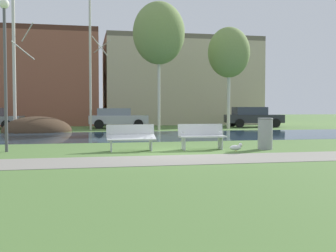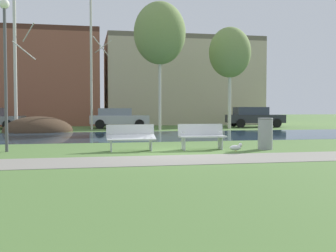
% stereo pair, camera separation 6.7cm
% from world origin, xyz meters
% --- Properties ---
extents(ground_plane, '(120.00, 120.00, 0.00)m').
position_xyz_m(ground_plane, '(0.00, 10.00, 0.00)').
color(ground_plane, '#517538').
extents(paved_path_strip, '(60.00, 2.12, 0.01)m').
position_xyz_m(paved_path_strip, '(0.00, -1.79, 0.01)').
color(paved_path_strip, gray).
rests_on(paved_path_strip, ground).
extents(river_band, '(80.00, 7.62, 0.01)m').
position_xyz_m(river_band, '(0.00, 7.95, 0.00)').
color(river_band, '#284256').
rests_on(river_band, ground).
extents(soil_mound, '(4.11, 3.30, 1.85)m').
position_xyz_m(soil_mound, '(-5.53, 12.80, 0.00)').
color(soil_mound, '#423021').
rests_on(soil_mound, ground).
extents(bench_left, '(1.60, 0.56, 0.87)m').
position_xyz_m(bench_left, '(-1.22, 0.79, 0.47)').
color(bench_left, silver).
rests_on(bench_left, ground).
extents(bench_right, '(1.60, 0.56, 0.87)m').
position_xyz_m(bench_right, '(1.22, 0.79, 0.47)').
color(bench_right, silver).
rests_on(bench_right, ground).
extents(trash_bin, '(0.52, 0.52, 1.08)m').
position_xyz_m(trash_bin, '(3.37, 0.41, 0.56)').
color(trash_bin, gray).
rests_on(trash_bin, ground).
extents(seagull, '(0.48, 0.18, 0.27)m').
position_xyz_m(seagull, '(2.15, -0.03, 0.13)').
color(seagull, white).
rests_on(seagull, ground).
extents(streetlamp, '(0.32, 0.32, 4.92)m').
position_xyz_m(streetlamp, '(-5.21, 1.33, 3.32)').
color(streetlamp, '#4C4C51').
rests_on(streetlamp, ground).
extents(birch_far_left, '(1.29, 2.32, 7.87)m').
position_xyz_m(birch_far_left, '(-6.76, 12.90, 4.01)').
color(birch_far_left, beige).
rests_on(birch_far_left, ground).
extents(birch_left, '(1.37, 2.39, 8.91)m').
position_xyz_m(birch_left, '(-2.32, 13.92, 4.50)').
color(birch_left, beige).
rests_on(birch_left, ground).
extents(birch_center_left, '(3.30, 3.30, 8.15)m').
position_xyz_m(birch_center_left, '(1.93, 13.03, 6.16)').
color(birch_center_left, beige).
rests_on(birch_center_left, ground).
extents(birch_center, '(2.84, 2.84, 6.91)m').
position_xyz_m(birch_center, '(6.91, 13.87, 5.18)').
color(birch_center, beige).
rests_on(birch_center, ground).
extents(parked_sedan_second_silver, '(4.21, 2.36, 1.40)m').
position_xyz_m(parked_sedan_second_silver, '(-0.47, 16.19, 0.75)').
color(parked_sedan_second_silver, '#B2B5BC').
rests_on(parked_sedan_second_silver, ground).
extents(parked_hatch_third_dark, '(4.27, 2.33, 1.49)m').
position_xyz_m(parked_hatch_third_dark, '(9.60, 16.03, 0.78)').
color(parked_hatch_third_dark, '#282B30').
rests_on(parked_hatch_third_dark, ground).
extents(building_brick_low, '(14.92, 8.17, 7.78)m').
position_xyz_m(building_brick_low, '(-9.09, 23.90, 3.89)').
color(building_brick_low, brown).
rests_on(building_brick_low, ground).
extents(building_beige_block, '(13.41, 7.80, 7.53)m').
position_xyz_m(building_beige_block, '(5.71, 23.87, 3.77)').
color(building_beige_block, '#BCAD8E').
rests_on(building_beige_block, ground).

